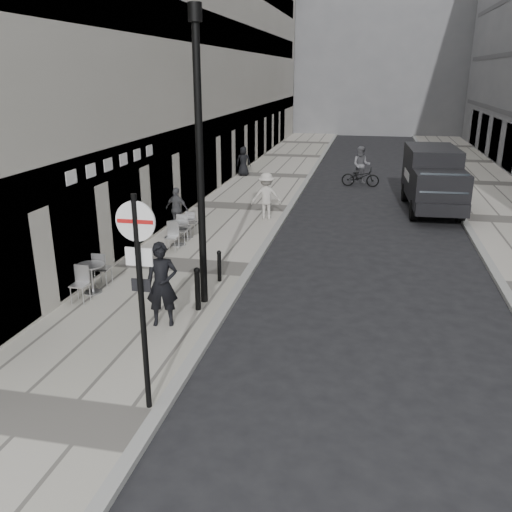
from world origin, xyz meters
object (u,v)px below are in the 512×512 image
(sign_post, at_px, (140,277))
(lamppost, at_px, (199,148))
(cyclist, at_px, (361,171))
(panel_van, at_px, (433,176))
(walking_man, at_px, (162,285))

(sign_post, height_order, lamppost, lamppost)
(sign_post, bearing_deg, lamppost, 94.56)
(cyclist, bearing_deg, sign_post, -96.48)
(panel_van, distance_m, cyclist, 5.46)
(lamppost, height_order, panel_van, lamppost)
(panel_van, bearing_deg, walking_man, -120.80)
(panel_van, relative_size, cyclist, 2.71)
(walking_man, distance_m, cyclist, 17.99)
(cyclist, bearing_deg, panel_van, -53.91)
(walking_man, xyz_separation_m, panel_van, (6.98, 13.07, 0.35))
(walking_man, relative_size, cyclist, 0.95)
(lamppost, relative_size, panel_van, 1.24)
(sign_post, relative_size, cyclist, 1.82)
(lamppost, relative_size, cyclist, 3.35)
(lamppost, bearing_deg, walking_man, -109.49)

